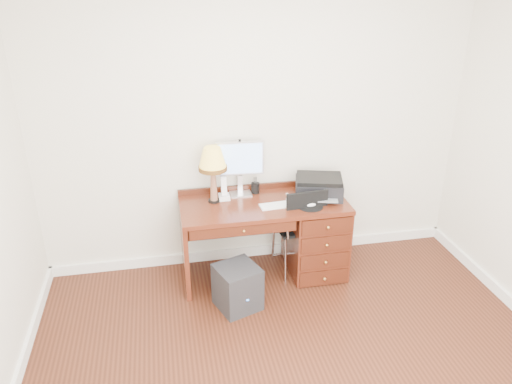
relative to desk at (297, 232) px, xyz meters
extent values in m
plane|color=black|center=(-0.32, -1.40, -0.41)|extent=(4.00, 4.00, 0.00)
plane|color=silver|center=(-0.32, 0.35, 0.94)|extent=(4.00, 0.00, 4.00)
cube|color=white|center=(-0.32, 0.33, -0.36)|extent=(4.00, 0.03, 0.10)
cube|color=#572112|center=(-0.32, -0.01, 0.32)|extent=(1.50, 0.65, 0.04)
cube|color=#572112|center=(0.18, -0.01, -0.06)|extent=(0.50, 0.61, 0.71)
cube|color=#572112|center=(-1.05, -0.01, -0.06)|extent=(0.04, 0.61, 0.71)
cube|color=#451A0D|center=(-0.56, 0.29, 0.05)|extent=(0.96, 0.03, 0.39)
cube|color=#451A0D|center=(-0.56, -0.31, 0.25)|extent=(0.91, 0.03, 0.09)
sphere|color=#BF8C3F|center=(0.18, -0.34, -0.06)|extent=(0.03, 0.03, 0.03)
cube|color=silver|center=(-0.50, 0.21, 0.34)|extent=(0.20, 0.15, 0.01)
cube|color=silver|center=(-0.50, 0.25, 0.43)|extent=(0.05, 0.03, 0.16)
cube|color=silver|center=(-0.50, 0.24, 0.69)|extent=(0.44, 0.06, 0.32)
cube|color=#4C8CF2|center=(-0.50, 0.22, 0.69)|extent=(0.41, 0.02, 0.28)
cube|color=white|center=(-0.17, -0.10, 0.35)|extent=(0.43, 0.15, 0.02)
cylinder|color=black|center=(0.06, -0.17, 0.34)|extent=(0.22, 0.22, 0.01)
ellipsoid|color=white|center=(0.06, -0.17, 0.36)|extent=(0.10, 0.06, 0.04)
cube|color=black|center=(0.20, 0.04, 0.41)|extent=(0.50, 0.43, 0.15)
cube|color=black|center=(0.20, 0.04, 0.51)|extent=(0.47, 0.41, 0.04)
cylinder|color=black|center=(-0.76, 0.10, 0.35)|extent=(0.11, 0.11, 0.02)
cone|color=#935C45|center=(-0.76, 0.10, 0.51)|extent=(0.07, 0.07, 0.31)
cone|color=gold|center=(-0.76, 0.10, 0.76)|extent=(0.25, 0.25, 0.19)
cylinder|color=#593814|center=(-0.76, 0.10, 0.66)|extent=(0.25, 0.25, 0.04)
cube|color=white|center=(-0.66, 0.14, 0.36)|extent=(0.10, 0.10, 0.04)
cube|color=white|center=(-0.66, 0.14, 0.47)|extent=(0.05, 0.07, 0.17)
cylinder|color=black|center=(-0.36, 0.22, 0.39)|extent=(0.08, 0.08, 0.10)
cube|color=black|center=(0.01, 0.02, 0.06)|extent=(0.46, 0.46, 0.03)
cube|color=black|center=(0.01, -0.18, 0.36)|extent=(0.38, 0.06, 0.25)
cylinder|color=silver|center=(-0.17, 0.20, -0.17)|extent=(0.02, 0.02, 0.48)
cylinder|color=silver|center=(0.19, 0.20, -0.17)|extent=(0.02, 0.02, 0.48)
cylinder|color=silver|center=(-0.17, -0.16, -0.17)|extent=(0.02, 0.02, 0.48)
cylinder|color=silver|center=(0.19, -0.16, -0.17)|extent=(0.02, 0.02, 0.48)
cylinder|color=silver|center=(-0.17, -0.18, 0.28)|extent=(0.02, 0.02, 0.42)
cylinder|color=silver|center=(0.19, -0.18, 0.28)|extent=(0.02, 0.02, 0.42)
cube|color=black|center=(-0.65, -0.46, -0.22)|extent=(0.43, 0.43, 0.39)
camera|label=1|loc=(-1.18, -3.95, 2.28)|focal=35.00mm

